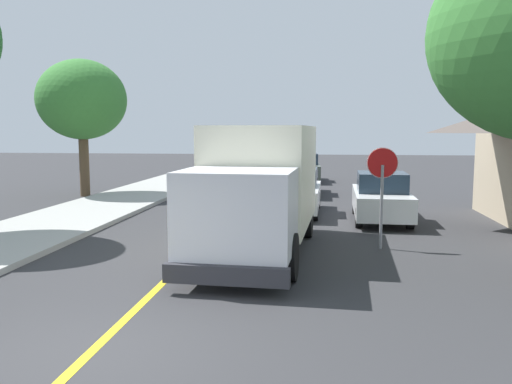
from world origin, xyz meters
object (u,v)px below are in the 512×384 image
at_px(box_truck, 260,183).
at_px(parked_van_across, 381,198).
at_px(parked_car_near, 295,192).
at_px(parked_car_mid, 299,178).
at_px(stop_sign, 382,178).
at_px(street_tree_down_block, 82,100).
at_px(parked_car_far, 304,168).

height_order(box_truck, parked_van_across, box_truck).
distance_m(parked_car_near, parked_car_mid, 5.89).
height_order(parked_car_near, parked_car_mid, same).
relative_size(stop_sign, street_tree_down_block, 0.42).
relative_size(box_truck, parked_car_near, 1.64).
relative_size(parked_car_near, parked_car_mid, 1.01).
xyz_separation_m(parked_car_near, street_tree_down_block, (-10.03, 3.93, 3.66)).
height_order(box_truck, parked_car_mid, box_truck).
bearing_deg(parked_van_across, street_tree_down_block, 158.24).
bearing_deg(parked_car_far, box_truck, -91.53).
height_order(parked_van_across, stop_sign, stop_sign).
relative_size(parked_car_mid, parked_car_far, 0.98).
height_order(parked_car_mid, parked_van_across, same).
distance_m(parked_car_near, stop_sign, 6.21).
distance_m(parked_car_near, parked_car_far, 12.46).
distance_m(parked_car_mid, street_tree_down_block, 10.76).
relative_size(box_truck, parked_van_across, 1.64).
bearing_deg(parked_van_across, parked_car_near, 157.11).
xyz_separation_m(parked_car_mid, parked_car_far, (0.03, 6.57, 0.00)).
bearing_deg(street_tree_down_block, parked_car_far, 40.56).
height_order(parked_car_near, stop_sign, stop_sign).
bearing_deg(box_truck, parked_car_far, 88.47).
bearing_deg(parked_car_far, parked_car_mid, -90.26).
height_order(parked_car_far, parked_van_across, same).
xyz_separation_m(parked_van_across, street_tree_down_block, (-13.03, 5.20, 3.66)).
relative_size(parked_car_far, street_tree_down_block, 0.71).
height_order(box_truck, parked_car_near, box_truck).
xyz_separation_m(box_truck, parked_car_far, (0.50, 18.70, -0.97)).
distance_m(parked_van_across, stop_sign, 4.46).
xyz_separation_m(box_truck, parked_car_near, (0.57, 6.24, -0.97)).
relative_size(parked_car_mid, parked_van_across, 0.99).
bearing_deg(box_truck, parked_car_near, 84.76).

